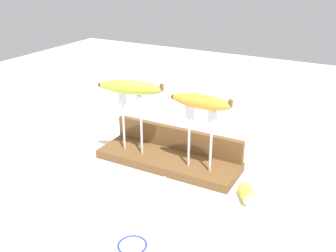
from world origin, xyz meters
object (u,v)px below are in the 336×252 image
object	(u,v)px
banana_raised_left	(131,87)
fork_fallen_far	(221,234)
fork_stand_left	(132,118)
banana_chunk_near	(247,194)
fork_fallen_near	(160,193)
banana_raised_right	(201,102)
wire_coil	(132,245)
fork_stand_right	(200,133)

from	to	relation	value
banana_raised_left	fork_fallen_far	bearing A→B (deg)	-29.69
fork_stand_left	banana_chunk_near	bearing A→B (deg)	-7.62
fork_fallen_near	fork_fallen_far	size ratio (longest dim) A/B	1.02
banana_raised_right	wire_coil	world-z (taller)	banana_raised_right
banana_raised_right	fork_fallen_near	bearing A→B (deg)	-110.74
fork_stand_left	banana_chunk_near	size ratio (longest dim) A/B	2.73
fork_fallen_far	fork_fallen_near	bearing A→B (deg)	159.14
banana_raised_left	banana_raised_right	xyz separation A→B (m)	(0.22, 0.00, -0.01)
banana_raised_right	banana_chunk_near	size ratio (longest dim) A/B	2.58
fork_fallen_far	wire_coil	distance (m)	0.20
banana_chunk_near	fork_fallen_near	bearing A→B (deg)	-158.07
fork_stand_right	banana_chunk_near	world-z (taller)	fork_stand_right
fork_stand_left	fork_fallen_far	distance (m)	0.45
fork_stand_left	fork_stand_right	distance (m)	0.22
banana_chunk_near	wire_coil	xyz separation A→B (m)	(-0.17, -0.29, -0.02)
fork_stand_right	banana_chunk_near	distance (m)	0.20
fork_stand_left	wire_coil	size ratio (longest dim) A/B	2.83
banana_raised_left	banana_raised_right	distance (m)	0.22
fork_stand_left	banana_raised_left	xyz separation A→B (m)	(-0.00, -0.00, 0.10)
fork_stand_right	fork_fallen_near	distance (m)	0.20
banana_raised_right	banana_chunk_near	xyz separation A→B (m)	(0.16, -0.05, -0.21)
fork_stand_right	banana_raised_left	bearing A→B (deg)	-180.00
fork_stand_left	banana_raised_left	size ratio (longest dim) A/B	0.92
fork_fallen_far	banana_chunk_near	bearing A→B (deg)	86.95
banana_raised_left	banana_chunk_near	distance (m)	0.44
banana_chunk_near	wire_coil	world-z (taller)	banana_chunk_near
banana_raised_right	wire_coil	xyz separation A→B (m)	(-0.01, -0.34, -0.23)
banana_raised_left	fork_fallen_near	size ratio (longest dim) A/B	1.13
banana_raised_right	fork_fallen_far	size ratio (longest dim) A/B	1.00
fork_stand_left	fork_fallen_near	bearing A→B (deg)	-38.43
banana_raised_left	banana_raised_right	size ratio (longest dim) A/B	1.15
fork_stand_left	fork_fallen_near	size ratio (longest dim) A/B	1.04
banana_raised_right	fork_fallen_far	xyz separation A→B (m)	(0.15, -0.21, -0.22)
banana_chunk_near	banana_raised_left	bearing A→B (deg)	172.39
fork_stand_right	banana_chunk_near	bearing A→B (deg)	-17.80
banana_chunk_near	fork_fallen_far	bearing A→B (deg)	-93.05
banana_raised_right	fork_fallen_far	bearing A→B (deg)	-54.73
fork_stand_left	fork_stand_right	bearing A→B (deg)	-0.00
fork_stand_left	banana_raised_right	world-z (taller)	banana_raised_right
banana_raised_left	banana_chunk_near	xyz separation A→B (m)	(0.38, -0.05, -0.22)
fork_stand_right	fork_stand_left	bearing A→B (deg)	180.00
fork_stand_right	wire_coil	xyz separation A→B (m)	(-0.01, -0.34, -0.13)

